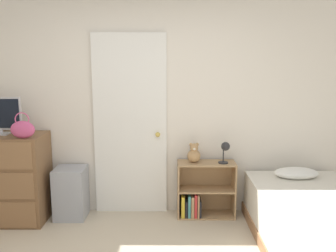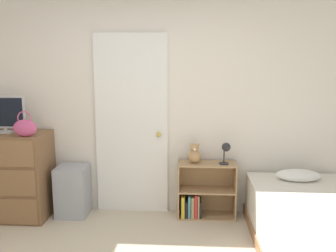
# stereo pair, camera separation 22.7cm
# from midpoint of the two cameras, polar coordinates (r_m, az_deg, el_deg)

# --- Properties ---
(wall_back) EXTENTS (10.00, 0.06, 2.55)m
(wall_back) POSITION_cam_midpoint_polar(r_m,az_deg,el_deg) (4.36, -5.09, 3.13)
(wall_back) COLOR silver
(wall_back) RESTS_ON ground_plane
(door_closed) EXTENTS (0.84, 0.09, 2.10)m
(door_closed) POSITION_cam_midpoint_polar(r_m,az_deg,el_deg) (4.36, -7.26, 0.09)
(door_closed) COLOR white
(door_closed) RESTS_ON ground_plane
(dresser) EXTENTS (0.87, 0.53, 0.99)m
(dresser) POSITION_cam_midpoint_polar(r_m,az_deg,el_deg) (4.64, -24.66, -7.24)
(dresser) COLOR brown
(dresser) RESTS_ON ground_plane
(tv) EXTENTS (0.47, 0.16, 0.41)m
(tv) POSITION_cam_midpoint_polar(r_m,az_deg,el_deg) (4.52, -25.56, 1.51)
(tv) COLOR #B7B7BC
(tv) RESTS_ON dresser
(handbag) EXTENTS (0.26, 0.10, 0.28)m
(handbag) POSITION_cam_midpoint_polar(r_m,az_deg,el_deg) (4.23, -22.72, -0.44)
(handbag) COLOR #C64C7F
(handbag) RESTS_ON dresser
(storage_bin) EXTENTS (0.35, 0.36, 0.59)m
(storage_bin) POSITION_cam_midpoint_polar(r_m,az_deg,el_deg) (4.54, -15.98, -9.75)
(storage_bin) COLOR #999EA8
(storage_bin) RESTS_ON ground_plane
(bookshelf) EXTENTS (0.66, 0.28, 0.65)m
(bookshelf) POSITION_cam_midpoint_polar(r_m,az_deg,el_deg) (4.42, 3.62, -10.28)
(bookshelf) COLOR tan
(bookshelf) RESTS_ON ground_plane
(teddy_bear) EXTENTS (0.15, 0.15, 0.23)m
(teddy_bear) POSITION_cam_midpoint_polar(r_m,az_deg,el_deg) (4.26, 2.45, -4.30)
(teddy_bear) COLOR tan
(teddy_bear) RESTS_ON bookshelf
(desk_lamp) EXTENTS (0.13, 0.12, 0.25)m
(desk_lamp) POSITION_cam_midpoint_polar(r_m,az_deg,el_deg) (4.23, 7.19, -3.45)
(desk_lamp) COLOR #262628
(desk_lamp) RESTS_ON bookshelf
(bed) EXTENTS (1.08, 1.95, 0.62)m
(bed) POSITION_cam_midpoint_polar(r_m,az_deg,el_deg) (3.87, 20.37, -14.17)
(bed) COLOR #996B47
(bed) RESTS_ON ground_plane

